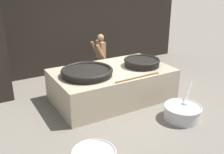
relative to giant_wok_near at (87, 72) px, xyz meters
The scene contains 8 objects.
ground_plane 1.21m from the giant_wok_near, ahead, with size 60.00×60.00×0.00m, color slate.
back_wall 3.05m from the giant_wok_near, 75.14° to the left, with size 8.77×0.24×3.28m, color black.
hearth_platform 0.92m from the giant_wok_near, ahead, with size 3.15×1.89×0.84m.
giant_wok_near is the anchor object (origin of this frame).
giant_wok_far 1.64m from the giant_wok_near, ahead, with size 1.00×1.00×0.21m.
stirring_paddle 1.32m from the giant_wok_near, 36.27° to the right, with size 1.30×0.11×0.04m.
cook 1.74m from the giant_wok_near, 51.16° to the left, with size 0.37×0.57×1.54m.
prep_bowl_vegetables 2.51m from the giant_wok_near, 47.03° to the right, with size 1.06×0.89×0.71m.
Camera 1 is at (-3.31, -5.73, 3.19)m, focal length 42.00 mm.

